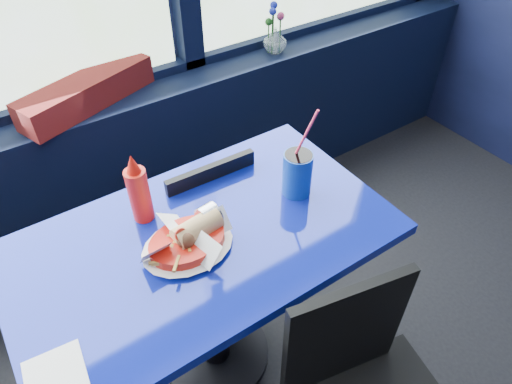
% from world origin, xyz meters
% --- Properties ---
extents(window_sill, '(5.00, 0.26, 0.80)m').
position_xyz_m(window_sill, '(0.00, 2.87, 0.40)').
color(window_sill, black).
rests_on(window_sill, ground).
extents(near_table, '(1.20, 0.70, 0.75)m').
position_xyz_m(near_table, '(0.30, 2.00, 0.57)').
color(near_table, black).
rests_on(near_table, ground).
extents(chair_near_back, '(0.38, 0.38, 0.81)m').
position_xyz_m(chair_near_back, '(0.46, 2.33, 0.46)').
color(chair_near_back, black).
rests_on(chair_near_back, ground).
extents(planter_box, '(0.61, 0.35, 0.12)m').
position_xyz_m(planter_box, '(0.26, 2.87, 0.86)').
color(planter_box, maroon).
rests_on(planter_box, window_sill).
extents(flower_vase, '(0.12, 0.12, 0.24)m').
position_xyz_m(flower_vase, '(1.19, 2.84, 0.87)').
color(flower_vase, silver).
rests_on(flower_vase, window_sill).
extents(food_basket, '(0.30, 0.30, 0.09)m').
position_xyz_m(food_basket, '(0.24, 1.98, 0.78)').
color(food_basket, red).
rests_on(food_basket, near_table).
extents(ketchup_bottle, '(0.07, 0.07, 0.26)m').
position_xyz_m(ketchup_bottle, '(0.18, 2.18, 0.86)').
color(ketchup_bottle, red).
rests_on(ketchup_bottle, near_table).
extents(soda_cup, '(0.10, 0.10, 0.34)m').
position_xyz_m(soda_cup, '(0.67, 2.00, 0.83)').
color(soda_cup, navy).
rests_on(soda_cup, near_table).
extents(napkin, '(0.15, 0.15, 0.00)m').
position_xyz_m(napkin, '(-0.22, 1.80, 0.75)').
color(napkin, white).
rests_on(napkin, near_table).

